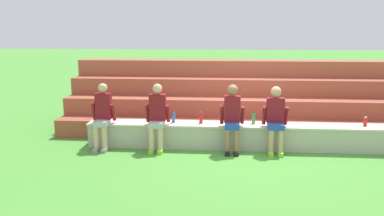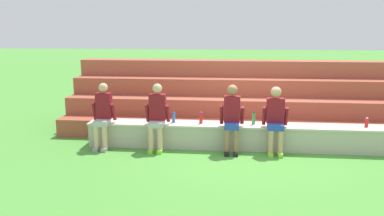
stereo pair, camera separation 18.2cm
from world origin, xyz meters
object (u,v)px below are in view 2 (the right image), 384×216
person_center (232,116)px  water_bottle_center_gap (254,118)px  person_right_of_center (275,117)px  water_bottle_mid_right (367,123)px  person_far_left (103,114)px  person_left_of_center (157,115)px  water_bottle_near_right (174,117)px  water_bottle_mid_left (201,118)px

person_center → water_bottle_center_gap: 0.60m
person_right_of_center → water_bottle_mid_right: (1.97, 0.31, -0.14)m
person_right_of_center → person_far_left: bearing=-180.0°
person_left_of_center → water_bottle_mid_right: 4.51m
person_center → water_bottle_mid_right: bearing=6.9°
person_left_of_center → water_bottle_near_right: 0.47m
water_bottle_mid_left → person_right_of_center: bearing=-9.4°
water_bottle_mid_right → water_bottle_mid_left: bearing=-179.3°
person_right_of_center → water_bottle_near_right: 2.24m
water_bottle_mid_right → person_left_of_center: bearing=-175.7°
person_left_of_center → water_bottle_mid_left: size_ratio=5.57×
person_left_of_center → water_bottle_near_right: bearing=46.0°
water_bottle_mid_left → water_bottle_near_right: bearing=177.0°
water_bottle_mid_right → water_bottle_mid_left: 3.56m
person_center → water_bottle_center_gap: bearing=36.0°
person_right_of_center → water_bottle_mid_left: 1.62m
person_right_of_center → water_bottle_mid_right: person_right_of_center is taller
person_center → person_far_left: bearing=179.2°
person_far_left → person_left_of_center: person_left_of_center is taller
person_left_of_center → water_bottle_mid_left: bearing=17.6°
water_bottle_near_right → person_center: bearing=-14.6°
water_bottle_center_gap → water_bottle_near_right: (-1.78, -0.01, -0.02)m
person_far_left → water_bottle_center_gap: (3.31, 0.31, -0.10)m
water_bottle_center_gap → person_right_of_center: bearing=-35.2°
water_bottle_center_gap → water_bottle_mid_left: size_ratio=1.06×
water_bottle_mid_right → water_bottle_mid_left: water_bottle_mid_left is taller
person_center → water_bottle_mid_right: 2.91m
water_bottle_near_right → water_bottle_mid_left: bearing=-3.0°
person_right_of_center → person_center: bearing=-177.5°
water_bottle_near_right → water_bottle_mid_left: size_ratio=0.92×
person_far_left → person_right_of_center: size_ratio=1.02×
person_left_of_center → water_bottle_mid_left: person_left_of_center is taller
water_bottle_near_right → water_bottle_mid_left: 0.62m
person_right_of_center → water_bottle_center_gap: bearing=144.8°
water_bottle_center_gap → water_bottle_mid_right: 2.40m
water_bottle_center_gap → water_bottle_near_right: water_bottle_center_gap is taller
water_bottle_near_right → water_bottle_center_gap: bearing=0.3°
person_left_of_center → water_bottle_center_gap: bearing=9.2°
person_far_left → person_center: size_ratio=0.99×
person_right_of_center → water_bottle_mid_left: (-1.60, 0.27, -0.11)m
person_center → water_bottle_center_gap: (0.48, 0.35, -0.11)m
water_bottle_center_gap → water_bottle_near_right: 1.78m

